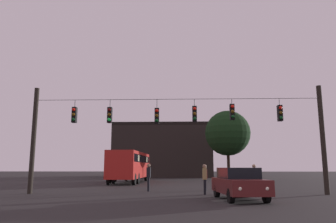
{
  "coord_description": "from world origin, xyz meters",
  "views": [
    {
      "loc": [
        0.2,
        -6.49,
        1.55
      ],
      "look_at": [
        -0.49,
        13.28,
        4.99
      ],
      "focal_mm": 34.26,
      "sensor_mm": 36.0,
      "label": 1
    }
  ],
  "objects_px": {
    "pedestrian_near_bus": "(205,177)",
    "pedestrian_crossing_left": "(149,175)",
    "pedestrian_crossing_center": "(254,176)",
    "tree_left_silhouette": "(228,133)",
    "city_bus": "(130,164)",
    "pedestrian_crossing_right": "(205,177)",
    "car_near_right": "(239,183)"
  },
  "relations": [
    {
      "from": "pedestrian_near_bus",
      "to": "pedestrian_crossing_left",
      "type": "bearing_deg",
      "value": -167.64
    },
    {
      "from": "pedestrian_crossing_center",
      "to": "pedestrian_near_bus",
      "type": "height_order",
      "value": "pedestrian_crossing_center"
    },
    {
      "from": "tree_left_silhouette",
      "to": "pedestrian_crossing_center",
      "type": "bearing_deg",
      "value": -93.74
    },
    {
      "from": "city_bus",
      "to": "pedestrian_crossing_left",
      "type": "height_order",
      "value": "city_bus"
    },
    {
      "from": "pedestrian_crossing_right",
      "to": "pedestrian_crossing_left",
      "type": "bearing_deg",
      "value": 146.24
    },
    {
      "from": "pedestrian_near_bus",
      "to": "tree_left_silhouette",
      "type": "bearing_deg",
      "value": 76.31
    },
    {
      "from": "city_bus",
      "to": "car_near_right",
      "type": "relative_size",
      "value": 2.48
    },
    {
      "from": "city_bus",
      "to": "pedestrian_near_bus",
      "type": "height_order",
      "value": "city_bus"
    },
    {
      "from": "city_bus",
      "to": "pedestrian_crossing_left",
      "type": "relative_size",
      "value": 6.25
    },
    {
      "from": "pedestrian_crossing_left",
      "to": "pedestrian_crossing_center",
      "type": "distance_m",
      "value": 6.72
    },
    {
      "from": "car_near_right",
      "to": "pedestrian_near_bus",
      "type": "bearing_deg",
      "value": 100.67
    },
    {
      "from": "pedestrian_crossing_center",
      "to": "pedestrian_near_bus",
      "type": "bearing_deg",
      "value": 154.05
    },
    {
      "from": "city_bus",
      "to": "tree_left_silhouette",
      "type": "distance_m",
      "value": 13.18
    },
    {
      "from": "pedestrian_crossing_center",
      "to": "tree_left_silhouette",
      "type": "height_order",
      "value": "tree_left_silhouette"
    },
    {
      "from": "pedestrian_crossing_right",
      "to": "city_bus",
      "type": "bearing_deg",
      "value": 114.98
    },
    {
      "from": "city_bus",
      "to": "car_near_right",
      "type": "bearing_deg",
      "value": -64.89
    },
    {
      "from": "pedestrian_crossing_right",
      "to": "pedestrian_near_bus",
      "type": "xyz_separation_m",
      "value": [
        0.27,
        3.13,
        -0.07
      ]
    },
    {
      "from": "pedestrian_crossing_left",
      "to": "tree_left_silhouette",
      "type": "relative_size",
      "value": 0.21
    },
    {
      "from": "pedestrian_crossing_center",
      "to": "pedestrian_crossing_right",
      "type": "height_order",
      "value": "pedestrian_crossing_center"
    },
    {
      "from": "pedestrian_crossing_left",
      "to": "pedestrian_crossing_right",
      "type": "height_order",
      "value": "pedestrian_crossing_left"
    },
    {
      "from": "city_bus",
      "to": "pedestrian_near_bus",
      "type": "distance_m",
      "value": 12.64
    },
    {
      "from": "pedestrian_crossing_left",
      "to": "pedestrian_crossing_right",
      "type": "bearing_deg",
      "value": -33.76
    },
    {
      "from": "pedestrian_crossing_right",
      "to": "tree_left_silhouette",
      "type": "distance_m",
      "value": 21.24
    },
    {
      "from": "car_near_right",
      "to": "pedestrian_crossing_left",
      "type": "relative_size",
      "value": 2.52
    },
    {
      "from": "pedestrian_near_bus",
      "to": "tree_left_silhouette",
      "type": "relative_size",
      "value": 0.19
    },
    {
      "from": "pedestrian_crossing_center",
      "to": "city_bus",
      "type": "bearing_deg",
      "value": 128.57
    },
    {
      "from": "car_near_right",
      "to": "pedestrian_crossing_left",
      "type": "height_order",
      "value": "pedestrian_crossing_left"
    },
    {
      "from": "tree_left_silhouette",
      "to": "city_bus",
      "type": "bearing_deg",
      "value": -149.34
    },
    {
      "from": "city_bus",
      "to": "car_near_right",
      "type": "distance_m",
      "value": 18.51
    },
    {
      "from": "city_bus",
      "to": "pedestrian_crossing_right",
      "type": "distance_m",
      "value": 15.25
    },
    {
      "from": "city_bus",
      "to": "car_near_right",
      "type": "xyz_separation_m",
      "value": [
        7.84,
        -16.73,
        -1.07
      ]
    },
    {
      "from": "car_near_right",
      "to": "pedestrian_crossing_center",
      "type": "bearing_deg",
      "value": 68.56
    }
  ]
}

